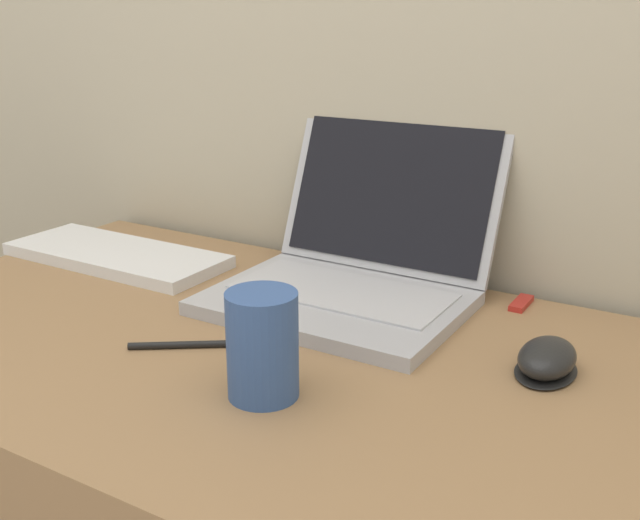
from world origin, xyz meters
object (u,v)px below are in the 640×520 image
at_px(usb_stick, 521,303).
at_px(pen, 184,345).
at_px(laptop, 359,262).
at_px(external_keyboard, 116,255).
at_px(computer_mouse, 547,360).
at_px(drink_cup, 262,343).

xyz_separation_m(usb_stick, pen, (-0.32, -0.36, 0.00)).
xyz_separation_m(laptop, usb_stick, (0.22, 0.09, -0.05)).
bearing_deg(external_keyboard, computer_mouse, -3.38).
distance_m(drink_cup, usb_stick, 0.44).
bearing_deg(computer_mouse, laptop, 160.79).
distance_m(drink_cup, pen, 0.17).
bearing_deg(usb_stick, drink_cup, -112.09).
distance_m(laptop, drink_cup, 0.32).
distance_m(external_keyboard, usb_stick, 0.67).
bearing_deg(laptop, external_keyboard, -171.68).
distance_m(laptop, external_keyboard, 0.44).
bearing_deg(usb_stick, pen, -131.79).
relative_size(computer_mouse, usb_stick, 1.71).
distance_m(laptop, computer_mouse, 0.33).
bearing_deg(drink_cup, computer_mouse, 40.17).
bearing_deg(laptop, drink_cup, -80.48).
bearing_deg(external_keyboard, drink_cup, -27.89).
xyz_separation_m(computer_mouse, usb_stick, (-0.09, 0.19, -0.01)).
distance_m(computer_mouse, external_keyboard, 0.74).
bearing_deg(usb_stick, external_keyboard, -166.96).
xyz_separation_m(external_keyboard, usb_stick, (0.65, 0.15, -0.01)).
xyz_separation_m(laptop, external_keyboard, (-0.43, -0.06, -0.04)).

